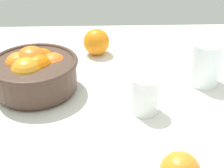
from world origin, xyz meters
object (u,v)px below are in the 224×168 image
(fruit_bowl, at_px, (35,72))
(second_glass, at_px, (204,65))
(juice_glass, at_px, (145,97))
(loose_orange_0, at_px, (96,42))

(fruit_bowl, bearing_deg, second_glass, 3.21)
(juice_glass, bearing_deg, second_glass, 36.38)
(fruit_bowl, height_order, juice_glass, fruit_bowl)
(second_glass, distance_m, loose_orange_0, 0.35)
(fruit_bowl, relative_size, second_glass, 1.90)
(fruit_bowl, xyz_separation_m, loose_orange_0, (0.16, 0.22, -0.01))
(fruit_bowl, bearing_deg, juice_glass, -20.84)
(loose_orange_0, bearing_deg, second_glass, -33.11)
(fruit_bowl, bearing_deg, loose_orange_0, 54.05)
(fruit_bowl, relative_size, loose_orange_0, 2.70)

